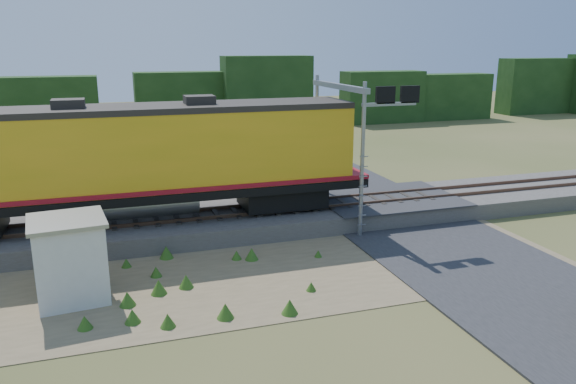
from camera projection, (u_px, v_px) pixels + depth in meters
name	position (u px, v px, depth m)	size (l,w,h in m)	color
ground	(295.00, 275.00, 21.04)	(140.00, 140.00, 0.00)	#475123
ballast	(254.00, 219.00, 26.45)	(70.00, 5.00, 0.80)	slate
rails	(254.00, 209.00, 26.33)	(70.00, 1.54, 0.16)	brown
dirt_shoulder	(239.00, 276.00, 20.89)	(26.00, 8.00, 0.03)	#8C7754
road	(445.00, 246.00, 23.79)	(7.00, 66.00, 0.86)	#38383A
tree_line_north	(171.00, 100.00, 55.21)	(130.00, 3.00, 6.50)	#183513
weed_clumps	(201.00, 286.00, 20.08)	(15.00, 6.20, 0.56)	#345F1B
locomotive	(119.00, 158.00, 23.87)	(21.33, 3.25, 5.50)	black
shed	(70.00, 259.00, 18.66)	(2.65, 2.65, 2.85)	silver
signal_gantry	(350.00, 116.00, 25.99)	(2.72, 6.20, 6.86)	gray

